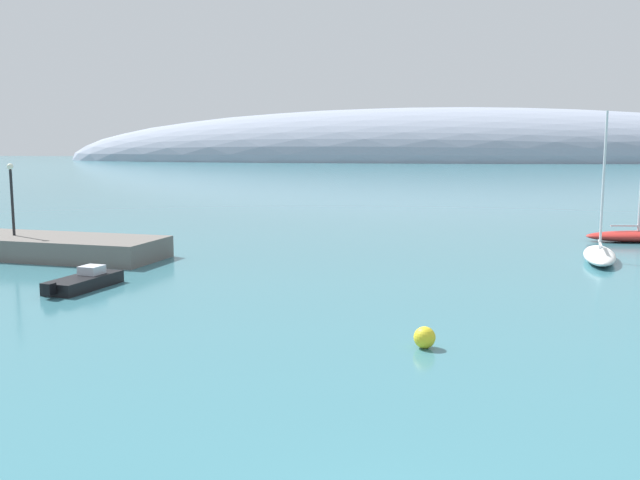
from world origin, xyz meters
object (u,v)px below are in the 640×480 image
Objects in this scene: sailboat_white_near_shore at (599,254)px; mooring_buoy_yellow at (425,337)px; sailboat_red_mid_mooring at (638,235)px; harbor_lamp_post at (12,191)px; motorboat_black_foreground at (84,281)px.

sailboat_white_near_shore reaches higher than mooring_buoy_yellow.
sailboat_red_mid_mooring is 40.18m from harbor_lamp_post.
motorboat_black_foreground is (-30.63, -18.68, -0.12)m from sailboat_red_mid_mooring.
harbor_lamp_post reaches higher than motorboat_black_foreground.
mooring_buoy_yellow is 28.78m from harbor_lamp_post.
sailboat_red_mid_mooring is 1.84× the size of motorboat_black_foreground.
mooring_buoy_yellow is at bearing 162.41° from sailboat_white_near_shore.
harbor_lamp_post is at bearing 105.36° from sailboat_white_near_shore.
sailboat_white_near_shore reaches higher than motorboat_black_foreground.
motorboat_black_foreground is at bearing -46.44° from harbor_lamp_post.
sailboat_white_near_shore is 27.71m from motorboat_black_foreground.
mooring_buoy_yellow is (-15.38, -26.62, -0.09)m from sailboat_red_mid_mooring.
sailboat_white_near_shore is 11.60× the size of mooring_buoy_yellow.
sailboat_red_mid_mooring reaches higher than motorboat_black_foreground.
sailboat_red_mid_mooring is 30.75m from mooring_buoy_yellow.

